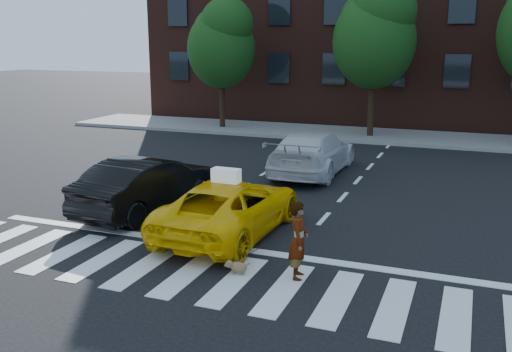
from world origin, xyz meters
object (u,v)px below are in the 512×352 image
Objects in this scene: tree_left at (222,40)px; black_sedan at (149,184)px; tree_mid at (375,31)px; woman at (298,240)px; white_suv at (313,152)px; dog at (236,266)px; taxi at (230,207)px.

black_sedan is (4.03, -13.63, -3.69)m from tree_left.
tree_mid is at bearing -96.47° from black_sedan.
woman is at bearing 158.82° from black_sedan.
white_suv reaches higher than dog.
black_sedan reaches higher than dog.
tree_mid is 8.80m from white_suv.
taxi is at bearing 89.19° from white_suv.
woman is (2.26, -1.90, 0.12)m from taxi.
dog is at bearing 149.25° from black_sedan.
dog is (7.87, -16.69, -4.27)m from tree_left.
taxi is 2.88m from black_sedan.
black_sedan is at bearing 64.15° from white_suv.
taxi is 6.73m from white_suv.
tree_left is 7.51m from tree_mid.
tree_mid is 14.65m from black_sedan.
tree_left is at bearing -65.71° from black_sedan.
dog is at bearing 96.44° from white_suv.
woman is at bearing -84.63° from tree_mid.
tree_left is 16.44m from taxi.
woman is (5.01, -2.78, 0.02)m from black_sedan.
tree_mid is 16.97m from woman.
white_suv is at bearing -89.47° from taxi.
taxi is at bearing 99.28° from dog.
woman is (1.54, -16.40, -4.09)m from tree_mid.
tree_left is 18.94m from dog.
white_suv is at bearing 1.65° from woman.
tree_left is at bearing 16.56° from woman.
tree_mid is 1.39× the size of white_suv.
tree_left is at bearing 180.00° from tree_mid.
black_sedan is at bearing 48.70° from woman.
white_suv is 8.99m from dog.
taxi is 9.35× the size of dog.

